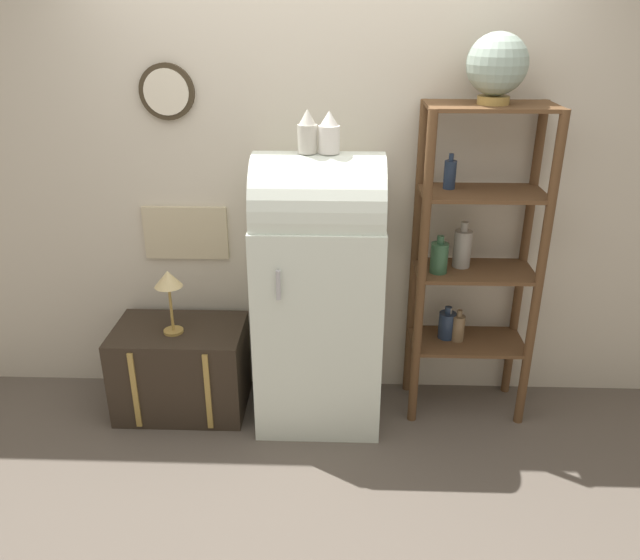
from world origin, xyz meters
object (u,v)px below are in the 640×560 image
refrigerator (319,288)px  suitcase_trunk (182,368)px  desk_lamp (169,284)px  globe (497,65)px  vase_left (307,133)px  vase_center (329,133)px

refrigerator → suitcase_trunk: 0.97m
suitcase_trunk → desk_lamp: size_ratio=1.98×
globe → vase_left: size_ratio=1.58×
globe → vase_left: (-0.91, -0.10, -0.31)m
vase_left → desk_lamp: vase_left is taller
suitcase_trunk → vase_center: (0.86, -0.03, 1.37)m
globe → vase_left: bearing=-174.0°
refrigerator → globe: size_ratio=4.60×
globe → desk_lamp: 2.01m
vase_center → refrigerator: bearing=165.8°
globe → vase_center: bearing=-173.2°
globe → vase_center: globe is taller
globe → desk_lamp: (-1.67, -0.11, -1.12)m
suitcase_trunk → vase_left: (0.75, -0.03, 1.38)m
refrigerator → vase_center: size_ratio=7.54×
vase_left → suitcase_trunk: bearing=177.6°
vase_center → vase_left: bearing=180.0°
refrigerator → globe: (0.85, 0.08, 1.15)m
suitcase_trunk → desk_lamp: 0.56m
refrigerator → vase_center: bearing=-14.2°
refrigerator → vase_center: 0.84m
globe → desk_lamp: globe is taller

